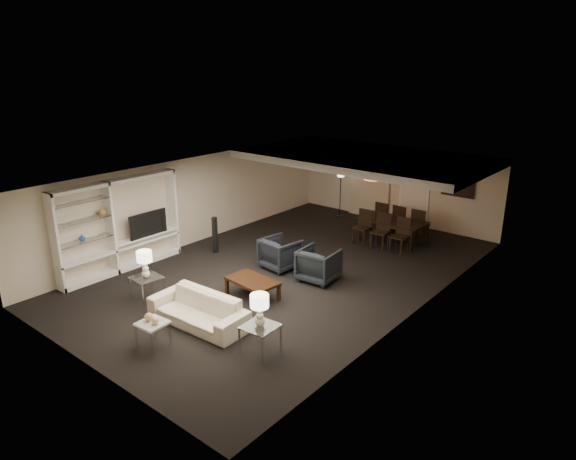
{
  "coord_description": "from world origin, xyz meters",
  "views": [
    {
      "loc": [
        7.65,
        -9.29,
        5.15
      ],
      "look_at": [
        0.0,
        0.0,
        1.1
      ],
      "focal_mm": 32.0,
      "sensor_mm": 36.0,
      "label": 1
    }
  ],
  "objects_px": {
    "vase_amber": "(102,211)",
    "dining_table": "(391,231)",
    "marble_table": "(153,334)",
    "chair_nr": "(399,236)",
    "table_lamp_right": "(260,310)",
    "chair_fl": "(384,217)",
    "chair_fr": "(420,225)",
    "pendant_light": "(373,175)",
    "sofa": "(198,310)",
    "chair_nm": "(380,231)",
    "coffee_table": "(252,288)",
    "vase_blue": "(82,238)",
    "armchair_right": "(319,265)",
    "chair_fm": "(402,221)",
    "floor_lamp": "(340,194)",
    "side_table_left": "(147,289)",
    "armchair_left": "(281,253)",
    "television": "(146,223)",
    "chair_nl": "(362,227)",
    "table_lamp_left": "(145,264)",
    "side_table_right": "(260,339)"
  },
  "relations": [
    {
      "from": "chair_nl",
      "to": "chair_nm",
      "type": "distance_m",
      "value": 0.6
    },
    {
      "from": "pendant_light",
      "to": "table_lamp_left",
      "type": "relative_size",
      "value": 0.84
    },
    {
      "from": "dining_table",
      "to": "chair_nm",
      "type": "distance_m",
      "value": 0.67
    },
    {
      "from": "coffee_table",
      "to": "side_table_left",
      "type": "height_order",
      "value": "side_table_left"
    },
    {
      "from": "television",
      "to": "coffee_table",
      "type": "bearing_deg",
      "value": -87.04
    },
    {
      "from": "coffee_table",
      "to": "chair_fr",
      "type": "xyz_separation_m",
      "value": [
        1.22,
        5.92,
        0.28
      ]
    },
    {
      "from": "armchair_left",
      "to": "table_lamp_right",
      "type": "xyz_separation_m",
      "value": [
        2.3,
        -3.3,
        0.46
      ]
    },
    {
      "from": "armchair_right",
      "to": "chair_fl",
      "type": "xyz_separation_m",
      "value": [
        -0.58,
        4.22,
        0.09
      ]
    },
    {
      "from": "vase_blue",
      "to": "marble_table",
      "type": "bearing_deg",
      "value": -11.77
    },
    {
      "from": "chair_nr",
      "to": "chair_fm",
      "type": "distance_m",
      "value": 1.43
    },
    {
      "from": "armchair_right",
      "to": "side_table_left",
      "type": "xyz_separation_m",
      "value": [
        -2.3,
        -3.3,
        -0.13
      ]
    },
    {
      "from": "chair_nm",
      "to": "chair_fr",
      "type": "distance_m",
      "value": 1.43
    },
    {
      "from": "chair_fl",
      "to": "chair_fr",
      "type": "height_order",
      "value": "same"
    },
    {
      "from": "table_lamp_right",
      "to": "chair_fl",
      "type": "relative_size",
      "value": 0.62
    },
    {
      "from": "chair_nr",
      "to": "chair_fl",
      "type": "xyz_separation_m",
      "value": [
        -1.2,
        1.3,
        0.0
      ]
    },
    {
      "from": "pendant_light",
      "to": "chair_nl",
      "type": "xyz_separation_m",
      "value": [
        0.05,
        -0.55,
        -1.43
      ]
    },
    {
      "from": "armchair_right",
      "to": "chair_fr",
      "type": "distance_m",
      "value": 4.26
    },
    {
      "from": "chair_fr",
      "to": "side_table_right",
      "type": "bearing_deg",
      "value": 93.12
    },
    {
      "from": "pendant_light",
      "to": "chair_fm",
      "type": "distance_m",
      "value": 1.74
    },
    {
      "from": "table_lamp_left",
      "to": "chair_nm",
      "type": "relative_size",
      "value": 0.62
    },
    {
      "from": "vase_amber",
      "to": "dining_table",
      "type": "bearing_deg",
      "value": 57.22
    },
    {
      "from": "dining_table",
      "to": "coffee_table",
      "type": "bearing_deg",
      "value": -94.63
    },
    {
      "from": "side_table_left",
      "to": "chair_fr",
      "type": "height_order",
      "value": "chair_fr"
    },
    {
      "from": "chair_nl",
      "to": "chair_fl",
      "type": "xyz_separation_m",
      "value": [
        0.0,
        1.3,
        0.0
      ]
    },
    {
      "from": "chair_nr",
      "to": "chair_fr",
      "type": "xyz_separation_m",
      "value": [
        0.0,
        1.3,
        0.0
      ]
    },
    {
      "from": "vase_blue",
      "to": "chair_nm",
      "type": "relative_size",
      "value": 0.16
    },
    {
      "from": "marble_table",
      "to": "chair_nr",
      "type": "distance_m",
      "value": 7.42
    },
    {
      "from": "coffee_table",
      "to": "table_lamp_left",
      "type": "height_order",
      "value": "table_lamp_left"
    },
    {
      "from": "vase_blue",
      "to": "vase_amber",
      "type": "relative_size",
      "value": 0.89
    },
    {
      "from": "side_table_right",
      "to": "table_lamp_left",
      "type": "xyz_separation_m",
      "value": [
        -3.4,
        0.0,
        0.59
      ]
    },
    {
      "from": "sofa",
      "to": "table_lamp_right",
      "type": "xyz_separation_m",
      "value": [
        1.7,
        0.0,
        0.55
      ]
    },
    {
      "from": "chair_nl",
      "to": "floor_lamp",
      "type": "bearing_deg",
      "value": 135.24
    },
    {
      "from": "dining_table",
      "to": "chair_nl",
      "type": "relative_size",
      "value": 1.92
    },
    {
      "from": "pendant_light",
      "to": "table_lamp_right",
      "type": "xyz_separation_m",
      "value": [
        1.73,
        -6.77,
        -1.06
      ]
    },
    {
      "from": "sofa",
      "to": "chair_nm",
      "type": "relative_size",
      "value": 2.19
    },
    {
      "from": "armchair_right",
      "to": "floor_lamp",
      "type": "relative_size",
      "value": 0.56
    },
    {
      "from": "dining_table",
      "to": "chair_fm",
      "type": "bearing_deg",
      "value": 92.08
    },
    {
      "from": "sofa",
      "to": "coffee_table",
      "type": "relative_size",
      "value": 1.82
    },
    {
      "from": "pendant_light",
      "to": "sofa",
      "type": "xyz_separation_m",
      "value": [
        0.03,
        -6.77,
        -1.6
      ]
    },
    {
      "from": "armchair_right",
      "to": "table_lamp_right",
      "type": "xyz_separation_m",
      "value": [
        1.1,
        -3.3,
        0.46
      ]
    },
    {
      "from": "coffee_table",
      "to": "sofa",
      "type": "bearing_deg",
      "value": -90.0
    },
    {
      "from": "chair_nr",
      "to": "armchair_left",
      "type": "bearing_deg",
      "value": -119.86
    },
    {
      "from": "armchair_left",
      "to": "marble_table",
      "type": "height_order",
      "value": "armchair_left"
    },
    {
      "from": "floor_lamp",
      "to": "side_table_right",
      "type": "bearing_deg",
      "value": -65.39
    },
    {
      "from": "table_lamp_right",
      "to": "chair_nl",
      "type": "height_order",
      "value": "table_lamp_right"
    },
    {
      "from": "coffee_table",
      "to": "vase_blue",
      "type": "relative_size",
      "value": 7.43
    },
    {
      "from": "armchair_left",
      "to": "vase_blue",
      "type": "distance_m",
      "value": 4.8
    },
    {
      "from": "table_lamp_right",
      "to": "chair_fr",
      "type": "bearing_deg",
      "value": 93.66
    },
    {
      "from": "coffee_table",
      "to": "pendant_light",
      "type": "bearing_deg",
      "value": 90.36
    },
    {
      "from": "table_lamp_left",
      "to": "chair_nl",
      "type": "distance_m",
      "value": 6.46
    }
  ]
}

